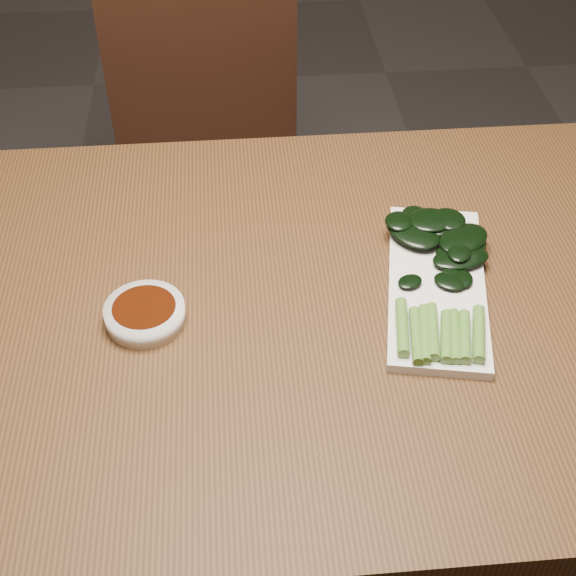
{
  "coord_description": "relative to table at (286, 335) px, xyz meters",
  "views": [
    {
      "loc": [
        -0.06,
        -0.78,
        1.5
      ],
      "look_at": [
        0.0,
        0.01,
        0.76
      ],
      "focal_mm": 50.0,
      "sensor_mm": 36.0,
      "label": 1
    }
  ],
  "objects": [
    {
      "name": "ground",
      "position": [
        0.0,
        0.0,
        -0.68
      ],
      "size": [
        6.0,
        6.0,
        0.0
      ],
      "primitive_type": "plane",
      "color": "#302E2E",
      "rests_on": "ground"
    },
    {
      "name": "table",
      "position": [
        0.0,
        0.0,
        0.0
      ],
      "size": [
        1.4,
        0.8,
        0.75
      ],
      "color": "#462A14",
      "rests_on": "ground"
    },
    {
      "name": "chair_far",
      "position": [
        -0.1,
        0.74,
        -0.19
      ],
      "size": [
        0.48,
        0.48,
        0.89
      ],
      "rotation": [
        0.0,
        0.0,
        0.13
      ],
      "color": "black",
      "rests_on": "ground"
    },
    {
      "name": "sauce_bowl",
      "position": [
        -0.19,
        -0.03,
        0.09
      ],
      "size": [
        0.1,
        0.1,
        0.03
      ],
      "color": "silver",
      "rests_on": "table"
    },
    {
      "name": "serving_plate",
      "position": [
        0.21,
        0.0,
        0.08
      ],
      "size": [
        0.19,
        0.34,
        0.01
      ],
      "rotation": [
        0.0,
        0.0,
        -0.19
      ],
      "color": "silver",
      "rests_on": "table"
    },
    {
      "name": "gai_lan",
      "position": [
        0.21,
        0.04,
        0.1
      ],
      "size": [
        0.18,
        0.32,
        0.02
      ],
      "color": "#53832D",
      "rests_on": "serving_plate"
    }
  ]
}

